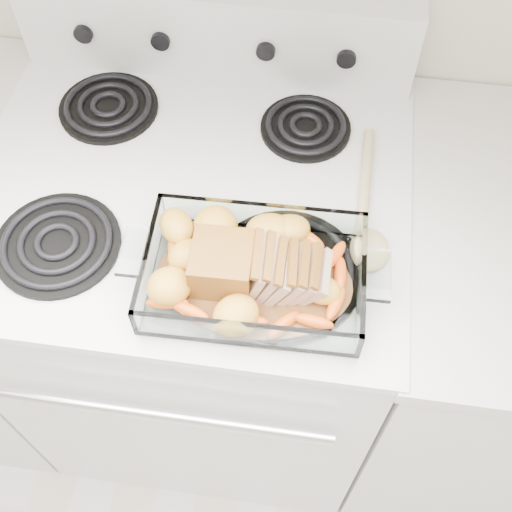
# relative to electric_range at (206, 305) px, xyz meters

# --- Properties ---
(electric_range) EXTENTS (0.78, 0.70, 1.12)m
(electric_range) POSITION_rel_electric_range_xyz_m (0.00, 0.00, 0.00)
(electric_range) COLOR silver
(electric_range) RESTS_ON ground
(counter_right) EXTENTS (0.58, 0.68, 0.93)m
(counter_right) POSITION_rel_electric_range_xyz_m (0.66, -0.00, -0.02)
(counter_right) COLOR white
(counter_right) RESTS_ON ground
(baking_dish) EXTENTS (0.34, 0.22, 0.07)m
(baking_dish) POSITION_rel_electric_range_xyz_m (0.14, -0.19, 0.48)
(baking_dish) COLOR white
(baking_dish) RESTS_ON electric_range
(pork_roast) EXTENTS (0.21, 0.09, 0.08)m
(pork_roast) POSITION_rel_electric_range_xyz_m (0.13, -0.19, 0.51)
(pork_roast) COLOR #93601D
(pork_roast) RESTS_ON baking_dish
(roast_vegetables) EXTENTS (0.39, 0.21, 0.05)m
(roast_vegetables) POSITION_rel_electric_range_xyz_m (0.14, -0.15, 0.49)
(roast_vegetables) COLOR orange
(roast_vegetables) RESTS_ON baking_dish
(wooden_spoon) EXTENTS (0.07, 0.31, 0.02)m
(wooden_spoon) POSITION_rel_electric_range_xyz_m (0.31, -0.04, 0.46)
(wooden_spoon) COLOR #C3B288
(wooden_spoon) RESTS_ON electric_range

